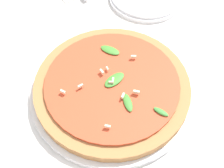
% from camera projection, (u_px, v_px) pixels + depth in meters
% --- Properties ---
extents(ground_plane, '(6.00, 6.00, 0.00)m').
position_uv_depth(ground_plane, '(122.00, 81.00, 0.65)').
color(ground_plane, silver).
extents(pizza_arugula_main, '(0.33, 0.33, 0.05)m').
position_uv_depth(pizza_arugula_main, '(112.00, 88.00, 0.62)').
color(pizza_arugula_main, white).
rests_on(pizza_arugula_main, ground_plane).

